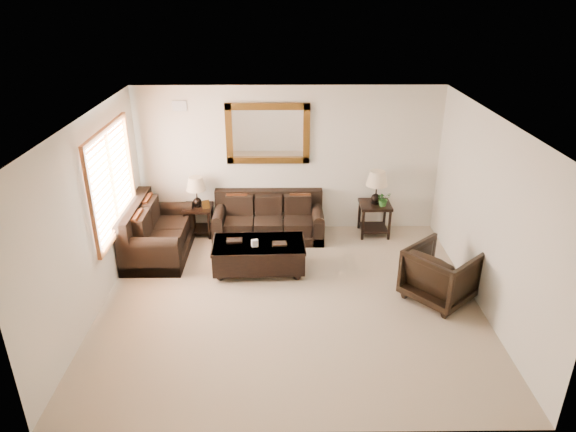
{
  "coord_description": "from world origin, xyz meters",
  "views": [
    {
      "loc": [
        -0.11,
        -6.45,
        4.28
      ],
      "look_at": [
        -0.03,
        0.6,
        1.09
      ],
      "focal_mm": 32.0,
      "sensor_mm": 36.0,
      "label": 1
    }
  ],
  "objects_px": {
    "coffee_table": "(259,253)",
    "end_table_right": "(376,194)",
    "end_table_left": "(197,198)",
    "loveseat": "(156,236)",
    "sofa": "(269,221)",
    "armchair": "(441,272)"
  },
  "relations": [
    {
      "from": "loveseat",
      "to": "sofa",
      "type": "bearing_deg",
      "value": -71.1
    },
    {
      "from": "sofa",
      "to": "end_table_left",
      "type": "distance_m",
      "value": 1.38
    },
    {
      "from": "loveseat",
      "to": "coffee_table",
      "type": "xyz_separation_m",
      "value": [
        1.8,
        -0.6,
        -0.03
      ]
    },
    {
      "from": "coffee_table",
      "to": "sofa",
      "type": "bearing_deg",
      "value": 82.25
    },
    {
      "from": "coffee_table",
      "to": "end_table_right",
      "type": "bearing_deg",
      "value": 30.61
    },
    {
      "from": "loveseat",
      "to": "end_table_left",
      "type": "bearing_deg",
      "value": -39.6
    },
    {
      "from": "loveseat",
      "to": "armchair",
      "type": "distance_m",
      "value": 4.73
    },
    {
      "from": "end_table_left",
      "to": "coffee_table",
      "type": "bearing_deg",
      "value": -49.12
    },
    {
      "from": "end_table_right",
      "to": "armchair",
      "type": "distance_m",
      "value": 2.29
    },
    {
      "from": "loveseat",
      "to": "end_table_right",
      "type": "relative_size",
      "value": 1.34
    },
    {
      "from": "sofa",
      "to": "loveseat",
      "type": "xyz_separation_m",
      "value": [
        -1.93,
        -0.66,
        0.05
      ]
    },
    {
      "from": "end_table_left",
      "to": "coffee_table",
      "type": "xyz_separation_m",
      "value": [
        1.17,
        -1.35,
        -0.42
      ]
    },
    {
      "from": "loveseat",
      "to": "end_table_left",
      "type": "xyz_separation_m",
      "value": [
        0.63,
        0.76,
        0.39
      ]
    },
    {
      "from": "end_table_left",
      "to": "armchair",
      "type": "distance_m",
      "value": 4.46
    },
    {
      "from": "end_table_left",
      "to": "end_table_right",
      "type": "relative_size",
      "value": 0.91
    },
    {
      "from": "end_table_right",
      "to": "coffee_table",
      "type": "xyz_separation_m",
      "value": [
        -2.09,
        -1.33,
        -0.5
      ]
    },
    {
      "from": "sofa",
      "to": "end_table_right",
      "type": "distance_m",
      "value": 2.03
    },
    {
      "from": "loveseat",
      "to": "end_table_right",
      "type": "bearing_deg",
      "value": -79.32
    },
    {
      "from": "end_table_left",
      "to": "coffee_table",
      "type": "distance_m",
      "value": 1.84
    },
    {
      "from": "sofa",
      "to": "loveseat",
      "type": "bearing_deg",
      "value": -161.1
    },
    {
      "from": "end_table_left",
      "to": "sofa",
      "type": "bearing_deg",
      "value": -4.28
    },
    {
      "from": "sofa",
      "to": "end_table_right",
      "type": "relative_size",
      "value": 1.61
    }
  ]
}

